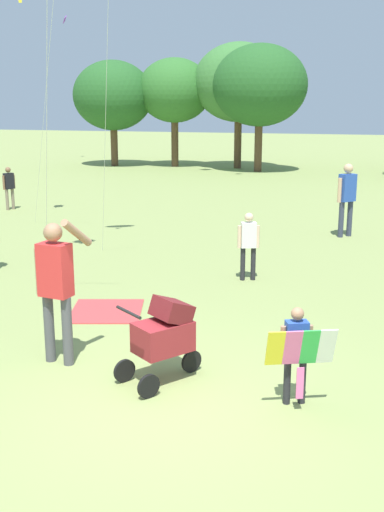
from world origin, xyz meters
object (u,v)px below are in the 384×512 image
Objects in this scene: picnic_blanket at (107,311)px; person_adult_flyer at (56,280)px; child_with_butterfly_kite at (297,348)px; person_red_shirt at (347,194)px; stroller at (164,333)px; person_kid_running at (9,185)px; person_couple_left at (248,241)px.

person_adult_flyer is at bearing -83.09° from picnic_blanket.
person_red_shirt reaches higher than child_with_butterfly_kite.
picnic_blanket is (-1.70, 2.12, -0.60)m from stroller.
child_with_butterfly_kite is 0.59× the size of person_adult_flyer.
child_with_butterfly_kite is at bearing -45.78° from person_kid_running.
person_couple_left is (0.09, 4.53, 0.14)m from stroller.
stroller is at bearing -100.27° from person_red_shirt.
stroller is (1.46, -0.13, -0.49)m from person_adult_flyer.
person_kid_running is (-7.01, 10.00, -0.32)m from person_adult_flyer.
stroller is (-1.56, 0.17, -0.06)m from child_with_butterfly_kite.
person_red_shirt is at bearing 64.13° from picnic_blanket.
picnic_blanket is at bearing 96.91° from person_adult_flyer.
person_red_shirt is (0.06, 9.16, 0.39)m from child_with_butterfly_kite.
child_with_butterfly_kite reaches higher than picnic_blanket.
person_couple_left is (-1.53, -4.46, -0.31)m from person_red_shirt.
person_adult_flyer is 9.38m from person_red_shirt.
person_adult_flyer is 2.28m from picnic_blanket.
person_red_shirt is at bearing 71.02° from person_couple_left.
stroller is 0.90× the size of picnic_blanket.
person_adult_flyer is at bearing 174.29° from child_with_butterfly_kite.
person_adult_flyer is 1.06× the size of person_red_shirt.
person_red_shirt is (3.09, 8.85, -0.04)m from person_adult_flyer.
person_kid_running is 1.12× the size of picnic_blanket.
picnic_blanket is at bearing -126.74° from person_couple_left.
person_adult_flyer is 1.81× the size of stroller.
person_adult_flyer is at bearing -109.22° from person_red_shirt.
person_kid_running is at bearing 130.17° from picnic_blanket.
child_with_butterfly_kite is 0.87× the size of person_couple_left.
person_red_shirt reaches higher than picnic_blanket.
picnic_blanket is (-3.26, 2.29, -0.66)m from child_with_butterfly_kite.
person_adult_flyer is 1.45× the size of person_kid_running.
stroller is at bearing -91.19° from person_couple_left.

